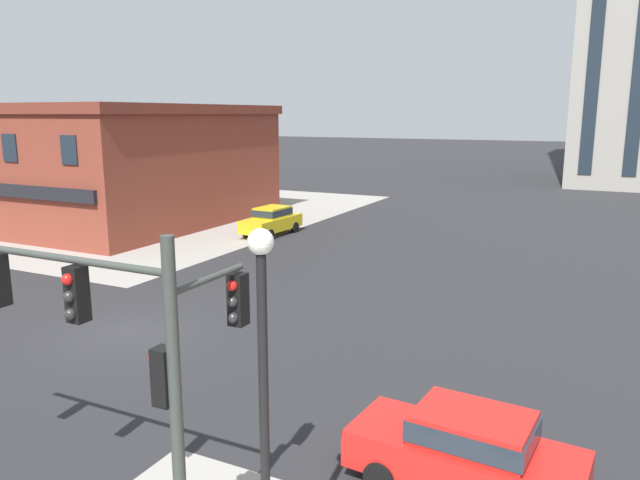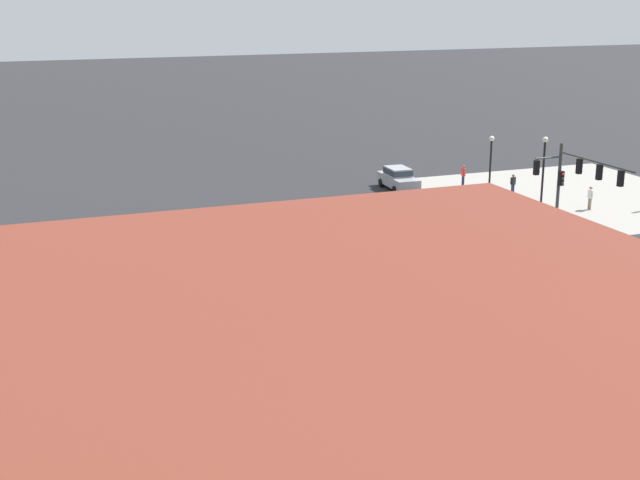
{
  "view_description": "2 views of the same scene",
  "coord_description": "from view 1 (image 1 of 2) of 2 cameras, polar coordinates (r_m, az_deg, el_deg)",
  "views": [
    {
      "loc": [
        14.22,
        -14.48,
        7.18
      ],
      "look_at": [
        3.42,
        7.28,
        2.15
      ],
      "focal_mm": 34.27,
      "sensor_mm": 36.0,
      "label": 1
    },
    {
      "loc": [
        -36.34,
        25.04,
        14.64
      ],
      "look_at": [
        -2.63,
        12.12,
        4.39
      ],
      "focal_mm": 50.03,
      "sensor_mm": 36.0,
      "label": 2
    }
  ],
  "objects": [
    {
      "name": "sidewalk_far_corner",
      "position": [
        49.11,
        -18.19,
        2.71
      ],
      "size": [
        32.0,
        32.0,
        0.02
      ],
      "primitive_type": "cube",
      "color": "gray",
      "rests_on": "ground"
    },
    {
      "name": "storefront_block_near_corner",
      "position": [
        46.58,
        -21.59,
        6.84
      ],
      "size": [
        22.95,
        17.78,
        7.76
      ],
      "color": "brown",
      "rests_on": "ground"
    },
    {
      "name": "car_main_northbound_far",
      "position": [
        36.9,
        -4.56,
        1.9
      ],
      "size": [
        2.08,
        4.49,
        1.68
      ],
      "color": "gold",
      "rests_on": "ground"
    },
    {
      "name": "car_main_southbound_near",
      "position": [
        12.6,
        13.54,
        -18.45
      ],
      "size": [
        4.52,
        2.15,
        1.68
      ],
      "color": "red",
      "rests_on": "ground"
    },
    {
      "name": "street_lamp_corner_near",
      "position": [
        8.74,
        -5.3,
        -12.91
      ],
      "size": [
        0.36,
        0.36,
        5.7
      ],
      "color": "black",
      "rests_on": "ground"
    },
    {
      "name": "traffic_signal_main",
      "position": [
        10.49,
        -19.67,
        -8.72
      ],
      "size": [
        6.87,
        2.09,
        5.51
      ],
      "color": "#383D38",
      "rests_on": "ground"
    },
    {
      "name": "ground_plane",
      "position": [
        21.53,
        -17.2,
        -8.32
      ],
      "size": [
        320.0,
        320.0,
        0.0
      ],
      "primitive_type": "plane",
      "color": "#262628"
    }
  ]
}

